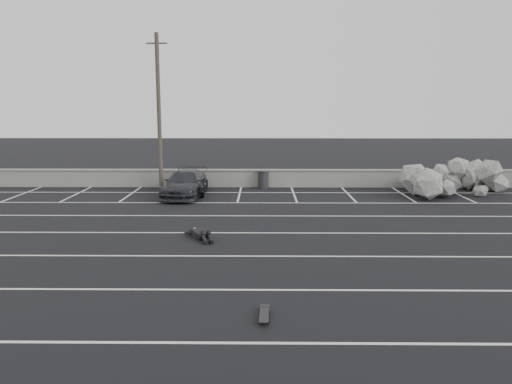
{
  "coord_description": "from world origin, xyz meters",
  "views": [
    {
      "loc": [
        2.18,
        -15.53,
        4.8
      ],
      "look_at": [
        1.96,
        6.43,
        1.0
      ],
      "focal_mm": 35.0,
      "sensor_mm": 36.0,
      "label": 1
    }
  ],
  "objects_px": {
    "car_left": "(191,182)",
    "utility_pole": "(159,112)",
    "skateboard": "(264,315)",
    "person": "(199,231)",
    "riprap_pile": "(445,182)",
    "car_right": "(185,184)",
    "trash_bin": "(263,179)"
  },
  "relations": [
    {
      "from": "utility_pole",
      "to": "trash_bin",
      "type": "distance_m",
      "value": 7.17
    },
    {
      "from": "utility_pole",
      "to": "skateboard",
      "type": "height_order",
      "value": "utility_pole"
    },
    {
      "from": "utility_pole",
      "to": "riprap_pile",
      "type": "height_order",
      "value": "utility_pole"
    },
    {
      "from": "car_right",
      "to": "skateboard",
      "type": "relative_size",
      "value": 5.67
    },
    {
      "from": "car_left",
      "to": "trash_bin",
      "type": "relative_size",
      "value": 3.78
    },
    {
      "from": "utility_pole",
      "to": "riprap_pile",
      "type": "distance_m",
      "value": 16.5
    },
    {
      "from": "car_right",
      "to": "riprap_pile",
      "type": "xyz_separation_m",
      "value": [
        14.23,
        0.99,
        -0.02
      ]
    },
    {
      "from": "utility_pole",
      "to": "trash_bin",
      "type": "xyz_separation_m",
      "value": [
        5.97,
        0.4,
        -3.95
      ]
    },
    {
      "from": "utility_pole",
      "to": "trash_bin",
      "type": "height_order",
      "value": "utility_pole"
    },
    {
      "from": "car_right",
      "to": "utility_pole",
      "type": "distance_m",
      "value": 4.81
    },
    {
      "from": "riprap_pile",
      "to": "skateboard",
      "type": "bearing_deg",
      "value": -121.34
    },
    {
      "from": "riprap_pile",
      "to": "skateboard",
      "type": "height_order",
      "value": "riprap_pile"
    },
    {
      "from": "car_left",
      "to": "car_right",
      "type": "height_order",
      "value": "car_right"
    },
    {
      "from": "person",
      "to": "skateboard",
      "type": "bearing_deg",
      "value": -96.52
    },
    {
      "from": "car_left",
      "to": "riprap_pile",
      "type": "xyz_separation_m",
      "value": [
        14.03,
        0.09,
        0.01
      ]
    },
    {
      "from": "car_right",
      "to": "utility_pole",
      "type": "bearing_deg",
      "value": 129.49
    },
    {
      "from": "utility_pole",
      "to": "skateboard",
      "type": "distance_m",
      "value": 19.42
    },
    {
      "from": "utility_pole",
      "to": "trash_bin",
      "type": "bearing_deg",
      "value": 3.83
    },
    {
      "from": "skateboard",
      "to": "person",
      "type": "bearing_deg",
      "value": 110.79
    },
    {
      "from": "car_left",
      "to": "car_right",
      "type": "xyz_separation_m",
      "value": [
        -0.2,
        -0.9,
        0.03
      ]
    },
    {
      "from": "trash_bin",
      "to": "skateboard",
      "type": "relative_size",
      "value": 1.22
    },
    {
      "from": "trash_bin",
      "to": "person",
      "type": "relative_size",
      "value": 0.42
    },
    {
      "from": "riprap_pile",
      "to": "person",
      "type": "relative_size",
      "value": 2.64
    },
    {
      "from": "car_left",
      "to": "trash_bin",
      "type": "bearing_deg",
      "value": 22.08
    },
    {
      "from": "person",
      "to": "skateboard",
      "type": "xyz_separation_m",
      "value": [
        2.39,
        -7.21,
        -0.15
      ]
    },
    {
      "from": "utility_pole",
      "to": "skateboard",
      "type": "relative_size",
      "value": 10.49
    },
    {
      "from": "utility_pole",
      "to": "riprap_pile",
      "type": "xyz_separation_m",
      "value": [
        15.99,
        -1.42,
        -3.8
      ]
    },
    {
      "from": "car_left",
      "to": "utility_pole",
      "type": "relative_size",
      "value": 0.44
    },
    {
      "from": "riprap_pile",
      "to": "person",
      "type": "xyz_separation_m",
      "value": [
        -12.47,
        -9.35,
        -0.44
      ]
    },
    {
      "from": "trash_bin",
      "to": "person",
      "type": "height_order",
      "value": "trash_bin"
    },
    {
      "from": "car_right",
      "to": "trash_bin",
      "type": "bearing_deg",
      "value": 37.01
    },
    {
      "from": "car_left",
      "to": "skateboard",
      "type": "relative_size",
      "value": 4.61
    }
  ]
}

